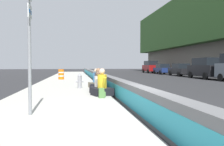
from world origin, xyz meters
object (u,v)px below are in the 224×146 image
at_px(seated_person_foreground, 102,87).
at_px(parked_car_fourth, 206,68).
at_px(seated_person_middle, 98,86).
at_px(seated_person_far, 96,82).
at_px(seated_person_rear, 98,83).
at_px(backpack, 102,93).
at_px(route_sign_post, 29,39).
at_px(parked_car_far, 162,69).
at_px(fire_hydrant, 80,81).
at_px(parked_car_midline, 181,70).
at_px(construction_barrel, 61,74).
at_px(parked_car_farther, 150,67).

bearing_deg(seated_person_foreground, parked_car_fourth, -45.98).
xyz_separation_m(seated_person_middle, seated_person_far, (2.45, -0.13, 0.03)).
distance_m(seated_person_middle, seated_person_rear, 1.03).
relative_size(seated_person_rear, backpack, 2.99).
bearing_deg(seated_person_foreground, seated_person_middle, 3.89).
distance_m(route_sign_post, parked_car_far, 32.64).
xyz_separation_m(route_sign_post, seated_person_middle, (4.72, -2.33, -1.74)).
bearing_deg(parked_car_fourth, backpack, 135.50).
relative_size(route_sign_post, fire_hydrant, 4.09).
relative_size(seated_person_far, parked_car_midline, 0.25).
bearing_deg(parked_car_midline, seated_person_middle, 143.26).
height_order(seated_person_far, construction_barrel, seated_person_far).
bearing_deg(parked_car_fourth, seated_person_far, 124.79).
distance_m(seated_person_far, backpack, 4.30).
distance_m(backpack, parked_car_fourth, 18.50).
bearing_deg(construction_barrel, seated_person_foreground, -167.83).
xyz_separation_m(seated_person_foreground, parked_car_fourth, (12.41, -12.84, 0.67)).
height_order(route_sign_post, construction_barrel, route_sign_post).
bearing_deg(parked_car_far, parked_car_farther, 1.60).
xyz_separation_m(seated_person_middle, seated_person_rear, (1.02, -0.12, 0.04)).
bearing_deg(seated_person_far, seated_person_rear, 179.43).
bearing_deg(fire_hydrant, seated_person_far, -76.22).
distance_m(seated_person_rear, backpack, 2.89).
bearing_deg(seated_person_far, construction_barrel, 17.55).
distance_m(backpack, parked_car_midline, 23.34).
relative_size(parked_car_midline, parked_car_farther, 0.94).
xyz_separation_m(seated_person_rear, construction_barrel, (9.58, 2.57, 0.11)).
relative_size(fire_hydrant, seated_person_far, 0.76).
bearing_deg(parked_car_midline, construction_barrel, 113.89).
bearing_deg(backpack, parked_car_far, -26.91).
bearing_deg(seated_person_foreground, parked_car_far, -27.41).
xyz_separation_m(fire_hydrant, parked_car_farther, (27.38, -13.80, 0.60)).
relative_size(seated_person_middle, parked_car_fourth, 0.22).
height_order(seated_person_rear, backpack, seated_person_rear).
bearing_deg(seated_person_middle, fire_hydrant, 21.45).
bearing_deg(seated_person_rear, route_sign_post, 156.89).
bearing_deg(route_sign_post, seated_person_rear, -23.11).
bearing_deg(construction_barrel, seated_person_middle, -167.00).
bearing_deg(construction_barrel, backpack, -169.04).
xyz_separation_m(backpack, parked_car_midline, (19.32, -13.08, 0.53)).
relative_size(seated_person_rear, construction_barrel, 1.26).
height_order(parked_car_far, parked_car_farther, parked_car_farther).
xyz_separation_m(fire_hydrant, seated_person_foreground, (-3.29, -0.94, -0.07)).
height_order(construction_barrel, parked_car_far, parked_car_far).
bearing_deg(parked_car_fourth, parked_car_far, -0.80).
distance_m(seated_person_foreground, backpack, 0.80).
relative_size(seated_person_foreground, seated_person_rear, 1.01).
xyz_separation_m(route_sign_post, parked_car_midline, (22.19, -15.37, -1.35)).
relative_size(seated_person_rear, parked_car_fourth, 0.25).
height_order(seated_person_middle, parked_car_farther, parked_car_farther).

